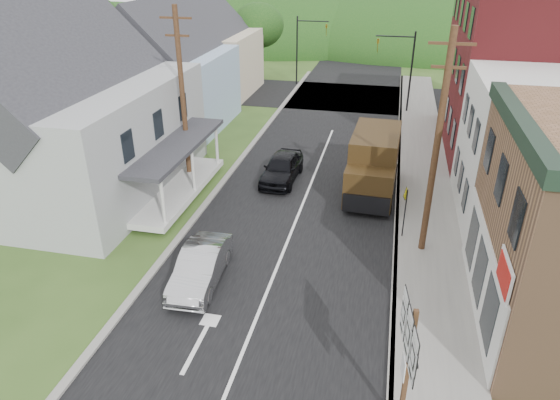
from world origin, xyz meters
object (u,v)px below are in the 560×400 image
Objects in this scene: silver_sedan at (201,267)px; dark_sedan at (282,168)px; warning_sign at (405,205)px; delivery_van at (373,164)px; route_sign_cluster at (408,353)px.

dark_sedan is at bearing 80.90° from silver_sedan.
warning_sign reaches higher than dark_sedan.
delivery_van is at bearing 129.20° from warning_sign.
route_sign_cluster is (6.37, -14.64, 1.85)m from dark_sedan.
warning_sign is at bearing 30.15° from silver_sedan.
silver_sedan is 1.11× the size of route_sign_cluster.
delivery_van is at bearing -3.79° from dark_sedan.
route_sign_cluster reaches higher than warning_sign.
route_sign_cluster is (7.32, -4.93, 1.90)m from silver_sedan.
dark_sedan is 16.08m from route_sign_cluster.
delivery_van is at bearing 54.41° from silver_sedan.
route_sign_cluster is at bearing -64.59° from dark_sedan.
warning_sign is (0.03, 9.83, -0.93)m from route_sign_cluster.
delivery_van is 4.61m from warning_sign.
silver_sedan is at bearing -93.66° from dark_sedan.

